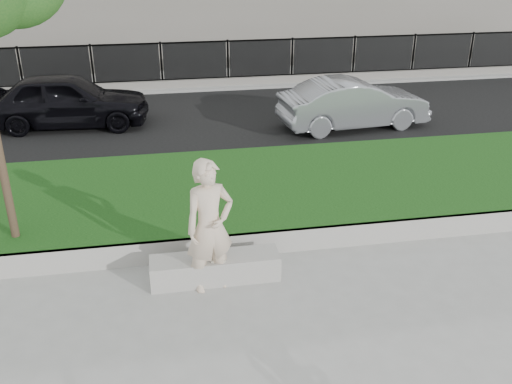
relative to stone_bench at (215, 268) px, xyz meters
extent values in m
plane|color=gray|center=(0.18, -0.42, -0.20)|extent=(90.00, 90.00, 0.00)
cube|color=black|center=(0.18, 2.58, 0.00)|extent=(34.00, 4.00, 0.40)
cube|color=gray|center=(0.18, 0.62, 0.00)|extent=(34.00, 0.08, 0.40)
cube|color=black|center=(0.18, 8.08, -0.18)|extent=(34.00, 7.00, 0.04)
cube|color=gray|center=(0.18, 12.58, -0.14)|extent=(34.00, 3.00, 0.12)
cube|color=slate|center=(0.18, 11.58, 0.04)|extent=(32.00, 0.30, 0.24)
cube|color=black|center=(0.18, 11.58, 0.67)|extent=(32.00, 0.04, 1.50)
cube|color=black|center=(0.18, 11.58, 1.37)|extent=(32.00, 0.05, 0.05)
cube|color=black|center=(0.18, 11.58, 0.17)|extent=(32.00, 0.05, 0.05)
cube|color=gray|center=(0.00, 0.00, 0.00)|extent=(1.96, 0.49, 0.40)
imported|color=beige|center=(-0.07, -0.17, 0.82)|extent=(0.86, 0.69, 2.03)
cube|color=beige|center=(0.04, -0.10, 0.21)|extent=(0.23, 0.18, 0.02)
imported|color=black|center=(-3.03, 8.10, 0.56)|extent=(4.35, 1.98, 1.45)
imported|color=#97999F|center=(4.48, 6.66, 0.49)|extent=(4.09, 1.81, 1.30)
camera|label=1|loc=(-0.71, -7.39, 4.67)|focal=40.00mm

